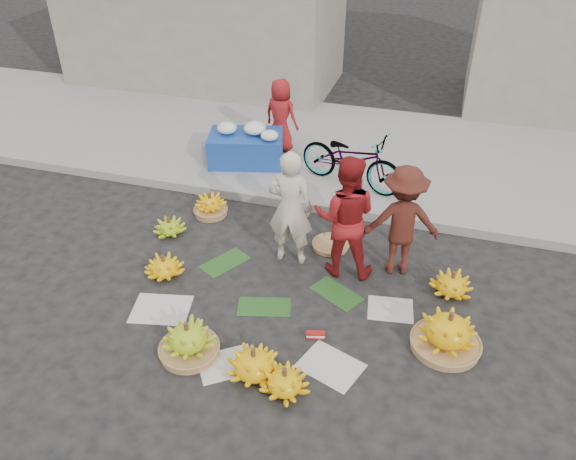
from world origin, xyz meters
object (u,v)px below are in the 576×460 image
(banana_bunch_4, at_px, (448,332))
(bicycle, at_px, (352,159))
(flower_table, at_px, (246,146))
(vendor_cream, at_px, (290,208))
(banana_bunch_0, at_px, (164,267))

(banana_bunch_4, distance_m, bicycle, 3.62)
(banana_bunch_4, height_order, flower_table, flower_table)
(vendor_cream, bearing_deg, flower_table, -60.80)
(vendor_cream, distance_m, bicycle, 2.11)
(vendor_cream, xyz_separation_m, flower_table, (-1.48, 2.34, -0.40))
(vendor_cream, bearing_deg, banana_bunch_4, 149.89)
(banana_bunch_0, xyz_separation_m, vendor_cream, (1.49, 0.82, 0.68))
(bicycle, bearing_deg, banana_bunch_0, 163.43)
(banana_bunch_4, relative_size, bicycle, 0.49)
(banana_bunch_4, xyz_separation_m, bicycle, (-1.73, 3.16, 0.36))
(vendor_cream, bearing_deg, bicycle, -104.52)
(banana_bunch_4, bearing_deg, flower_table, 136.54)
(bicycle, bearing_deg, banana_bunch_4, -134.32)
(banana_bunch_0, height_order, vendor_cream, vendor_cream)
(banana_bunch_0, bearing_deg, vendor_cream, 28.82)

